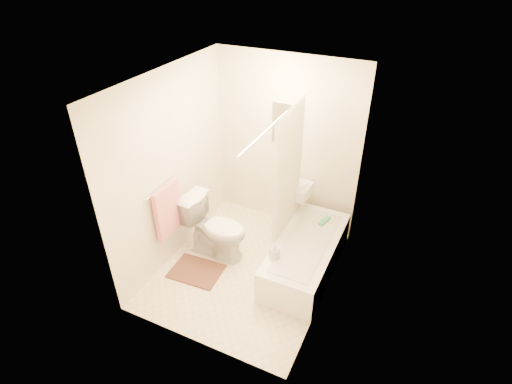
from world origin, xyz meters
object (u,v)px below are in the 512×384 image
at_px(toilet, 216,228).
at_px(sink, 293,206).
at_px(bath_mat, 196,271).
at_px(bathtub, 306,255).
at_px(soap_bottle, 275,251).

relative_size(toilet, sink, 0.96).
bearing_deg(sink, bath_mat, -119.09).
bearing_deg(bath_mat, toilet, 82.56).
xyz_separation_m(bathtub, bath_mat, (-1.21, -0.64, -0.21)).
xyz_separation_m(toilet, soap_bottle, (0.91, -0.24, 0.13)).
bearing_deg(toilet, sink, -38.39).
distance_m(toilet, bathtub, 1.19).
bearing_deg(soap_bottle, bathtub, 60.55).
xyz_separation_m(sink, soap_bottle, (0.18, -1.09, 0.10)).
height_order(toilet, sink, sink).
bearing_deg(bathtub, toilet, -170.16).
xyz_separation_m(toilet, bathtub, (1.15, 0.20, -0.19)).
distance_m(bath_mat, soap_bottle, 1.12).
xyz_separation_m(bathtub, soap_bottle, (-0.25, -0.44, 0.32)).
relative_size(bathtub, bath_mat, 2.50).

